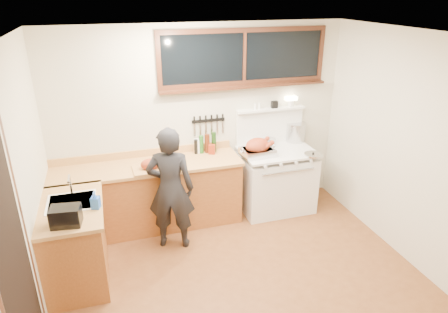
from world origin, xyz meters
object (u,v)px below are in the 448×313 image
object	(u,v)px
vintage_stove	(276,178)
cutting_board	(151,166)
man	(171,189)
roast_turkey	(258,148)

from	to	relation	value
vintage_stove	cutting_board	distance (m)	1.84
vintage_stove	cutting_board	world-z (taller)	vintage_stove
man	cutting_board	size ratio (longest dim) A/B	3.49
vintage_stove	man	distance (m)	1.69
cutting_board	roast_turkey	xyz separation A→B (m)	(1.44, 0.04, 0.05)
man	cutting_board	xyz separation A→B (m)	(-0.18, 0.35, 0.18)
cutting_board	roast_turkey	size ratio (longest dim) A/B	0.95
cutting_board	vintage_stove	bearing A→B (deg)	4.11
roast_turkey	man	bearing A→B (deg)	-162.76
man	cutting_board	bearing A→B (deg)	116.74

